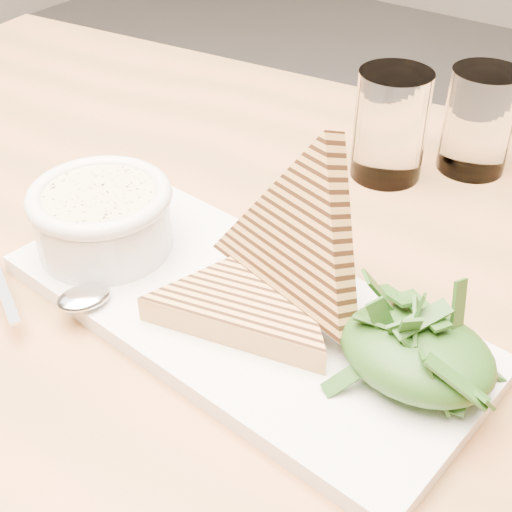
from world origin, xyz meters
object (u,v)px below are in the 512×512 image
Objects in this scene: table_top at (195,259)px; platter at (241,311)px; glass_near at (390,125)px; soup_bowl at (104,225)px; glass_far at (479,121)px.

platter reaches higher than table_top.
platter is 3.47× the size of glass_near.
platter is 3.41× the size of soup_bowl.
table_top is 0.32m from glass_far.
glass_near is (0.08, 0.21, 0.08)m from table_top.
glass_near is at bearing 65.99° from soup_bowl.
glass_far is at bearing 61.77° from table_top.
glass_near reaches higher than table_top.
glass_far is (0.07, 0.07, -0.00)m from glass_near.
platter is at bearing -86.63° from glass_near.
glass_near is (-0.02, 0.27, 0.05)m from platter.
glass_near is (0.12, 0.28, 0.02)m from soup_bowl.
soup_bowl is at bearing -121.93° from table_top.
platter is 0.27m from glass_near.
soup_bowl is 0.39m from glass_far.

